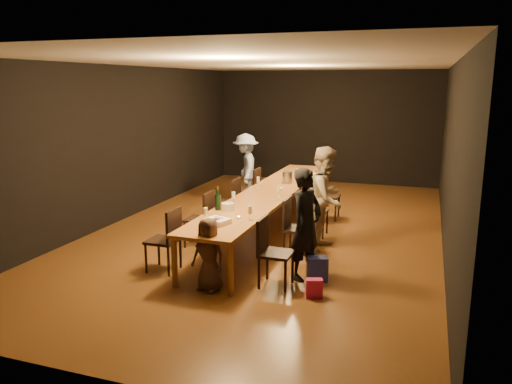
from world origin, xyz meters
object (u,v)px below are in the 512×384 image
(chair_right_3, at_px, (329,196))
(plate_stack, at_px, (228,207))
(chair_right_0, at_px, (276,253))
(woman_birthday, at_px, (306,224))
(chair_right_2, at_px, (315,210))
(champagne_bottle, at_px, (218,198))
(man_blue, at_px, (246,168))
(table, at_px, (270,193))
(chair_left_1, at_px, (199,219))
(chair_left_0, at_px, (163,240))
(woman_tan, at_px, (326,198))
(chair_left_2, at_px, (227,203))
(child, at_px, (209,254))
(ice_bucket, at_px, (287,177))
(chair_right_1, at_px, (299,228))
(chair_left_3, at_px, (248,190))
(birthday_cake, at_px, (217,221))

(chair_right_3, distance_m, plate_stack, 2.96)
(chair_right_0, xyz_separation_m, woman_birthday, (0.30, 0.41, 0.31))
(chair_right_2, height_order, champagne_bottle, champagne_bottle)
(man_blue, bearing_deg, plate_stack, -8.41)
(table, distance_m, chair_left_1, 1.49)
(chair_right_3, distance_m, chair_left_0, 3.98)
(chair_left_0, xyz_separation_m, woman_tan, (2.00, 1.76, 0.37))
(chair_left_0, bearing_deg, champagne_bottle, -32.21)
(chair_left_2, height_order, child, child)
(woman_birthday, distance_m, man_blue, 4.70)
(woman_tan, relative_size, ice_bucket, 7.78)
(chair_right_3, relative_size, champagne_bottle, 2.51)
(chair_right_1, distance_m, woman_tan, 0.74)
(chair_right_0, bearing_deg, plate_stack, -129.21)
(chair_right_1, bearing_deg, woman_tan, 151.83)
(chair_left_0, bearing_deg, chair_right_1, -54.78)
(chair_left_3, height_order, man_blue, man_blue)
(chair_right_0, xyz_separation_m, champagne_bottle, (-1.19, 0.82, 0.47))
(table, bearing_deg, chair_left_2, 180.00)
(chair_right_1, height_order, ice_bucket, ice_bucket)
(plate_stack, bearing_deg, chair_left_3, 103.56)
(chair_left_1, height_order, woman_tan, woman_tan)
(table, height_order, ice_bucket, ice_bucket)
(chair_right_1, relative_size, chair_left_1, 1.00)
(chair_right_0, distance_m, chair_right_1, 1.20)
(chair_left_0, xyz_separation_m, chair_left_1, (0.00, 1.20, 0.00))
(table, xyz_separation_m, plate_stack, (-0.19, -1.56, 0.10))
(chair_left_3, bearing_deg, man_blue, 23.68)
(champagne_bottle, bearing_deg, woman_birthday, -15.43)
(woman_birthday, distance_m, plate_stack, 1.41)
(birthday_cake, relative_size, plate_stack, 1.89)
(woman_tan, distance_m, man_blue, 3.60)
(table, bearing_deg, chair_right_2, 0.00)
(chair_right_0, xyz_separation_m, chair_right_3, (0.00, 3.60, 0.00))
(child, height_order, birthday_cake, child)
(chair_left_2, bearing_deg, woman_birthday, -134.92)
(chair_right_1, relative_size, woman_birthday, 0.60)
(chair_right_2, bearing_deg, child, -15.61)
(champagne_bottle, bearing_deg, chair_right_2, 53.18)
(chair_right_0, height_order, chair_right_3, same)
(chair_right_0, relative_size, chair_left_2, 1.00)
(plate_stack, relative_size, ice_bucket, 0.94)
(plate_stack, bearing_deg, man_blue, 106.07)
(woman_birthday, bearing_deg, child, 149.13)
(chair_right_3, bearing_deg, chair_left_0, -25.28)
(woman_tan, xyz_separation_m, plate_stack, (-1.34, -0.92, -0.03))
(chair_right_3, bearing_deg, birthday_cake, -14.34)
(chair_left_3, distance_m, plate_stack, 2.85)
(child, bearing_deg, chair_right_0, 40.42)
(chair_right_0, relative_size, child, 0.95)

